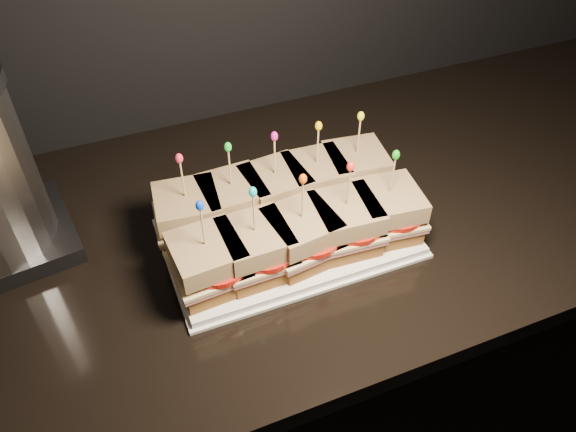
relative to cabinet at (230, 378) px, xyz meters
name	(u,v)px	position (x,y,z in m)	size (l,w,h in m)	color
cabinet	(230,378)	(0.00, 0.00, 0.00)	(2.33, 0.69, 0.87)	black
granite_slab	(212,241)	(0.00, 0.00, 0.45)	(2.37, 0.73, 0.04)	black
platter	(288,236)	(0.12, -0.06, 0.48)	(0.40, 0.25, 0.02)	white
platter_rim	(288,238)	(0.12, -0.06, 0.48)	(0.42, 0.26, 0.01)	white
sandwich_0_bread_bot	(191,228)	(-0.03, -0.01, 0.51)	(0.10, 0.10, 0.03)	#5F330F
sandwich_0_ham	(189,220)	(-0.03, -0.01, 0.52)	(0.11, 0.10, 0.01)	#CC6E64
sandwich_0_cheese	(189,217)	(-0.03, -0.01, 0.53)	(0.11, 0.11, 0.01)	beige
sandwich_0_tomato	(196,214)	(-0.02, -0.01, 0.54)	(0.10, 0.10, 0.01)	red
sandwich_0_bread_top	(187,204)	(-0.03, -0.01, 0.56)	(0.10, 0.10, 0.03)	#583214
sandwich_0_pick	(183,181)	(-0.03, -0.01, 0.61)	(0.00, 0.00, 0.09)	tan
sandwich_0_frill	(179,158)	(-0.03, -0.01, 0.65)	(0.01, 0.01, 0.02)	#DF2143
sandwich_1_bread_bot	(234,216)	(0.04, -0.01, 0.51)	(0.10, 0.10, 0.03)	#5F330F
sandwich_1_ham	(233,209)	(0.04, -0.01, 0.52)	(0.11, 0.10, 0.01)	#CC6E64
sandwich_1_cheese	(233,206)	(0.04, -0.01, 0.53)	(0.11, 0.11, 0.01)	beige
sandwich_1_tomato	(241,203)	(0.05, -0.01, 0.54)	(0.10, 0.10, 0.01)	red
sandwich_1_bread_top	(232,192)	(0.04, -0.01, 0.56)	(0.10, 0.10, 0.03)	#583214
sandwich_1_pick	(230,170)	(0.04, -0.01, 0.61)	(0.00, 0.00, 0.09)	tan
sandwich_1_frill	(228,147)	(0.04, -0.01, 0.65)	(0.01, 0.01, 0.02)	green
sandwich_2_bread_bot	(276,205)	(0.12, -0.01, 0.51)	(0.10, 0.10, 0.03)	#5F330F
sandwich_2_ham	(276,197)	(0.12, -0.01, 0.52)	(0.11, 0.10, 0.01)	#CC6E64
sandwich_2_cheese	(276,194)	(0.12, -0.01, 0.53)	(0.11, 0.11, 0.01)	beige
sandwich_2_tomato	(283,191)	(0.13, -0.01, 0.54)	(0.10, 0.10, 0.01)	red
sandwich_2_bread_top	(275,181)	(0.12, -0.01, 0.56)	(0.10, 0.10, 0.03)	#583214
sandwich_2_pick	(275,159)	(0.12, -0.01, 0.61)	(0.00, 0.00, 0.09)	tan
sandwich_2_frill	(274,136)	(0.12, -0.01, 0.65)	(0.01, 0.01, 0.02)	#CE1493
sandwich_3_bread_bot	(316,194)	(0.20, -0.01, 0.51)	(0.10, 0.10, 0.03)	#5F330F
sandwich_3_ham	(316,187)	(0.20, -0.01, 0.52)	(0.11, 0.10, 0.01)	#CC6E64
sandwich_3_cheese	(316,184)	(0.20, -0.01, 0.53)	(0.11, 0.11, 0.01)	beige
sandwich_3_tomato	(324,181)	(0.21, -0.01, 0.54)	(0.10, 0.10, 0.01)	red
sandwich_3_bread_top	(317,171)	(0.20, -0.01, 0.56)	(0.10, 0.10, 0.03)	#583214
sandwich_3_pick	(318,149)	(0.20, -0.01, 0.61)	(0.00, 0.00, 0.09)	tan
sandwich_3_frill	(319,126)	(0.20, -0.01, 0.65)	(0.01, 0.01, 0.02)	#FDC006
sandwich_4_bread_bot	(354,184)	(0.27, -0.01, 0.51)	(0.10, 0.10, 0.03)	#5F330F
sandwich_4_ham	(355,176)	(0.27, -0.01, 0.52)	(0.11, 0.10, 0.01)	#CC6E64
sandwich_4_cheese	(355,173)	(0.27, -0.01, 0.53)	(0.11, 0.11, 0.01)	beige
sandwich_4_tomato	(363,171)	(0.28, -0.01, 0.54)	(0.10, 0.10, 0.01)	red
sandwich_4_bread_top	(356,161)	(0.27, -0.01, 0.56)	(0.10, 0.10, 0.03)	#583214
sandwich_4_pick	(359,139)	(0.27, -0.01, 0.61)	(0.00, 0.00, 0.09)	tan
sandwich_4_frill	(361,116)	(0.27, -0.01, 0.65)	(0.01, 0.01, 0.02)	yellow
sandwich_5_bread_bot	(210,276)	(-0.03, -0.12, 0.51)	(0.10, 0.10, 0.03)	#5F330F
sandwich_5_ham	(209,268)	(-0.03, -0.12, 0.52)	(0.11, 0.10, 0.01)	#CC6E64
sandwich_5_cheese	(208,265)	(-0.03, -0.12, 0.53)	(0.11, 0.11, 0.01)	beige
sandwich_5_tomato	(217,262)	(-0.02, -0.13, 0.54)	(0.10, 0.10, 0.01)	red
sandwich_5_bread_top	(206,252)	(-0.03, -0.12, 0.56)	(0.10, 0.10, 0.03)	#583214
sandwich_5_pick	(203,229)	(-0.03, -0.12, 0.61)	(0.00, 0.00, 0.09)	tan
sandwich_5_frill	(200,206)	(-0.03, -0.12, 0.65)	(0.01, 0.01, 0.02)	#083BDE
sandwich_6_bread_bot	(257,262)	(0.04, -0.12, 0.51)	(0.10, 0.10, 0.03)	#5F330F
sandwich_6_ham	(256,254)	(0.04, -0.12, 0.52)	(0.11, 0.10, 0.01)	#CC6E64
sandwich_6_cheese	(256,251)	(0.04, -0.12, 0.53)	(0.11, 0.11, 0.01)	beige
sandwich_6_tomato	(265,249)	(0.05, -0.13, 0.54)	(0.10, 0.10, 0.01)	red
sandwich_6_bread_top	(255,238)	(0.04, -0.12, 0.56)	(0.10, 0.10, 0.03)	#583214
sandwich_6_pick	(254,215)	(0.04, -0.12, 0.61)	(0.00, 0.00, 0.09)	tan
sandwich_6_frill	(253,192)	(0.04, -0.12, 0.65)	(0.01, 0.01, 0.02)	#0BBBBE
sandwich_7_bread_bot	(301,249)	(0.12, -0.12, 0.51)	(0.10, 0.10, 0.03)	#5F330F
sandwich_7_ham	(302,241)	(0.12, -0.12, 0.52)	(0.11, 0.10, 0.01)	#CC6E64
sandwich_7_cheese	(302,238)	(0.12, -0.12, 0.53)	(0.11, 0.11, 0.01)	beige
sandwich_7_tomato	(310,235)	(0.13, -0.13, 0.54)	(0.10, 0.10, 0.01)	red
sandwich_7_bread_top	(302,225)	(0.12, -0.12, 0.56)	(0.10, 0.10, 0.03)	#583214
sandwich_7_pick	(302,202)	(0.12, -0.12, 0.61)	(0.00, 0.00, 0.09)	tan
sandwich_7_frill	(303,179)	(0.12, -0.12, 0.65)	(0.01, 0.01, 0.02)	#EB5609
sandwich_8_bread_bot	(344,236)	(0.20, -0.12, 0.51)	(0.10, 0.10, 0.03)	#5F330F
sandwich_8_ham	(345,229)	(0.20, -0.12, 0.52)	(0.11, 0.10, 0.01)	#CC6E64
sandwich_8_cheese	(345,226)	(0.20, -0.12, 0.53)	(0.11, 0.11, 0.01)	beige
sandwich_8_tomato	(354,223)	(0.21, -0.13, 0.54)	(0.10, 0.10, 0.01)	red
sandwich_8_bread_top	(346,212)	(0.20, -0.12, 0.56)	(0.10, 0.10, 0.03)	#583214
sandwich_8_pick	(348,190)	(0.20, -0.12, 0.61)	(0.00, 0.00, 0.09)	tan
sandwich_8_frill	(351,167)	(0.20, -0.12, 0.65)	(0.01, 0.01, 0.02)	red
sandwich_9_bread_bot	(385,224)	(0.27, -0.12, 0.51)	(0.10, 0.10, 0.03)	#5F330F
sandwich_9_ham	(386,217)	(0.27, -0.12, 0.52)	(0.11, 0.10, 0.01)	#CC6E64
sandwich_9_cheese	(386,214)	(0.27, -0.12, 0.53)	(0.11, 0.11, 0.01)	beige
sandwich_9_tomato	(395,211)	(0.28, -0.13, 0.54)	(0.10, 0.10, 0.01)	red
sandwich_9_bread_top	(389,200)	(0.27, -0.12, 0.56)	(0.10, 0.10, 0.03)	#583214
sandwich_9_pick	(392,178)	(0.27, -0.12, 0.61)	(0.00, 0.00, 0.09)	tan
sandwich_9_frill	(396,155)	(0.27, -0.12, 0.65)	(0.01, 0.01, 0.02)	#10A614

